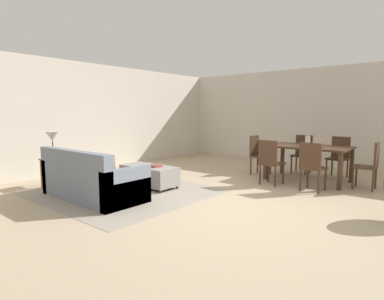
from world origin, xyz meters
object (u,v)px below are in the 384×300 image
ottoman_table (149,175)px  dining_chair_near_left (270,160)px  dining_table (308,150)px  vase_centerpiece (308,141)px  side_table (54,165)px  dining_chair_head_east (370,163)px  dining_chair_far_left (302,152)px  dining_chair_head_west (258,152)px  dining_chair_far_right (339,154)px  dining_chair_near_right (312,164)px  table_lamp (52,137)px  book_on_ottoman (154,166)px  couch (91,181)px

ottoman_table → dining_chair_near_left: bearing=42.9°
dining_table → vase_centerpiece: bearing=-121.3°
side_table → dining_chair_head_east: 6.09m
dining_chair_far_left → dining_chair_head_west: size_ratio=1.00×
dining_chair_head_east → dining_chair_far_right: bearing=131.7°
dining_chair_near_right → ottoman_table: bearing=-147.3°
side_table → dining_chair_far_left: (3.17, 4.63, 0.07)m
ottoman_table → dining_chair_head_east: (3.42, 2.51, 0.28)m
table_lamp → dining_chair_far_right: size_ratio=0.57×
book_on_ottoman → side_table: bearing=-140.6°
dining_chair_head_west → book_on_ottoman: size_ratio=3.54×
dining_chair_far_left → dining_table: bearing=-62.5°
side_table → dining_chair_far_left: dining_chair_far_left is taller
ottoman_table → dining_chair_far_right: 4.31m
table_lamp → dining_chair_far_right: (4.00, 4.65, -0.47)m
dining_chair_far_right → dining_chair_head_east: 1.20m
dining_chair_far_left → dining_chair_head_west: same height
couch → dining_chair_near_right: (2.73, 2.90, 0.23)m
dining_table → vase_centerpiece: 0.20m
dining_chair_near_right → vase_centerpiece: 0.99m
ottoman_table → dining_chair_near_left: (1.78, 1.65, 0.28)m
dining_chair_head_east → book_on_ottoman: (-3.27, -2.50, -0.09)m
dining_chair_far_left → ottoman_table: bearing=-117.8°
dining_chair_far_right → dining_chair_head_west: same height
ottoman_table → dining_chair_far_left: (1.79, 3.38, 0.28)m
table_lamp → ottoman_table: bearing=42.0°
dining_table → dining_chair_head_west: size_ratio=1.79×
dining_table → dining_chair_head_west: 1.21m
dining_chair_far_right → dining_chair_head_west: size_ratio=1.00×
dining_table → dining_chair_near_left: size_ratio=1.79×
side_table → dining_table: size_ratio=0.35×
dining_chair_near_left → dining_chair_head_west: bearing=130.2°
ottoman_table → side_table: bearing=-138.0°
couch → dining_chair_near_left: bearing=56.6°
dining_chair_head_east → dining_chair_head_west: size_ratio=1.00×
dining_chair_head_west → book_on_ottoman: 2.69m
side_table → table_lamp: (0.00, 0.00, 0.53)m
ottoman_table → dining_chair_far_right: bearing=52.5°
ottoman_table → dining_chair_head_west: (1.03, 2.55, 0.28)m
dining_chair_near_right → table_lamp: bearing=-143.8°
side_table → dining_chair_head_west: bearing=57.6°
ottoman_table → dining_chair_near_right: bearing=32.7°
dining_chair_far_left → dining_chair_head_east: (1.63, -0.88, 0.00)m
couch → side_table: bearing=-179.1°
dining_chair_head_west → dining_table: bearing=-0.4°
side_table → dining_table: 5.23m
dining_chair_head_east → book_on_ottoman: dining_chair_head_east is taller
table_lamp → book_on_ottoman: 2.05m
dining_chair_head_west → vase_centerpiece: 1.24m
vase_centerpiece → dining_chair_near_right: bearing=-64.7°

